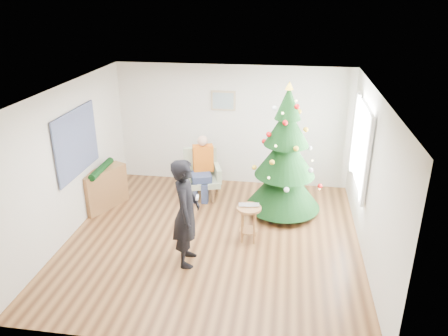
% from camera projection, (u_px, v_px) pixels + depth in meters
% --- Properties ---
extents(floor, '(5.00, 5.00, 0.00)m').
position_uv_depth(floor, '(213.00, 239.00, 7.60)').
color(floor, brown).
rests_on(floor, ground).
extents(ceiling, '(5.00, 5.00, 0.00)m').
position_uv_depth(ceiling, '(212.00, 91.00, 6.60)').
color(ceiling, white).
rests_on(ceiling, wall_back).
extents(wall_back, '(5.00, 0.00, 5.00)m').
position_uv_depth(wall_back, '(233.00, 126.00, 9.38)').
color(wall_back, silver).
rests_on(wall_back, floor).
extents(wall_front, '(5.00, 0.00, 5.00)m').
position_uv_depth(wall_front, '(173.00, 257.00, 4.82)').
color(wall_front, silver).
rests_on(wall_front, floor).
extents(wall_left, '(0.00, 5.00, 5.00)m').
position_uv_depth(wall_left, '(68.00, 162.00, 7.44)').
color(wall_left, silver).
rests_on(wall_left, floor).
extents(wall_right, '(0.00, 5.00, 5.00)m').
position_uv_depth(wall_right, '(371.00, 180.00, 6.75)').
color(wall_right, silver).
rests_on(wall_right, floor).
extents(window_panel, '(0.04, 1.30, 1.40)m').
position_uv_depth(window_panel, '(362.00, 146.00, 7.59)').
color(window_panel, white).
rests_on(window_panel, wall_right).
extents(curtains, '(0.05, 1.75, 1.50)m').
position_uv_depth(curtains, '(360.00, 146.00, 7.60)').
color(curtains, white).
rests_on(curtains, wall_right).
extents(christmas_tree, '(1.41, 1.41, 2.56)m').
position_uv_depth(christmas_tree, '(285.00, 157.00, 8.08)').
color(christmas_tree, '#3F2816').
rests_on(christmas_tree, floor).
extents(stool, '(0.42, 0.42, 0.63)m').
position_uv_depth(stool, '(249.00, 223.00, 7.46)').
color(stool, brown).
rests_on(stool, floor).
extents(laptop, '(0.37, 0.27, 0.03)m').
position_uv_depth(laptop, '(249.00, 206.00, 7.33)').
color(laptop, silver).
rests_on(laptop, stool).
extents(armchair, '(0.87, 0.85, 0.99)m').
position_uv_depth(armchair, '(202.00, 179.00, 9.06)').
color(armchair, '#9DAC8B').
rests_on(armchair, floor).
extents(seated_person, '(0.50, 0.65, 1.30)m').
position_uv_depth(seated_person, '(202.00, 167.00, 8.90)').
color(seated_person, navy).
rests_on(seated_person, armchair).
extents(standing_man, '(0.48, 0.68, 1.75)m').
position_uv_depth(standing_man, '(186.00, 213.00, 6.65)').
color(standing_man, black).
rests_on(standing_man, floor).
extents(game_controller, '(0.05, 0.13, 0.04)m').
position_uv_depth(game_controller, '(197.00, 197.00, 6.49)').
color(game_controller, white).
rests_on(game_controller, standing_man).
extents(console, '(0.69, 1.03, 0.80)m').
position_uv_depth(console, '(104.00, 189.00, 8.56)').
color(console, brown).
rests_on(console, floor).
extents(garland, '(0.14, 0.90, 0.14)m').
position_uv_depth(garland, '(101.00, 169.00, 8.40)').
color(garland, black).
rests_on(garland, console).
extents(tapestry, '(0.03, 1.50, 1.15)m').
position_uv_depth(tapestry, '(77.00, 142.00, 7.62)').
color(tapestry, black).
rests_on(tapestry, wall_left).
extents(framed_picture, '(0.52, 0.05, 0.42)m').
position_uv_depth(framed_picture, '(223.00, 101.00, 9.17)').
color(framed_picture, tan).
rests_on(framed_picture, wall_back).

